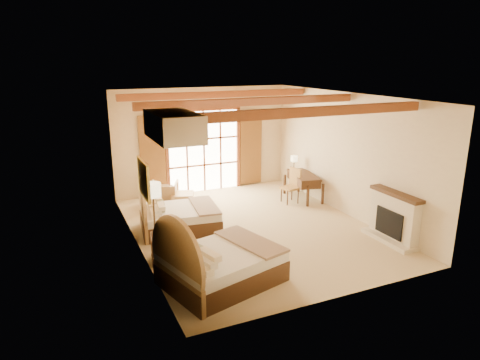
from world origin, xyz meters
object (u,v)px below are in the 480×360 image
bed_far (174,216)px  nightstand (163,248)px  armchair (164,194)px  bed_near (214,263)px  desk (303,186)px

bed_far → nightstand: (-0.66, -1.52, -0.07)m
bed_far → armchair: size_ratio=2.57×
bed_near → bed_far: bed_near is taller
bed_near → nightstand: size_ratio=4.12×
bed_near → nightstand: 1.41m
nightstand → armchair: 3.53m
bed_far → desk: size_ratio=1.32×
armchair → bed_far: bearing=106.2°
bed_near → bed_far: 2.78m
nightstand → desk: bearing=36.6°
bed_far → nightstand: size_ratio=3.38×
nightstand → desk: size_ratio=0.39×
bed_far → bed_near: bearing=-83.3°
bed_far → nightstand: bed_far is taller
bed_far → armchair: bearing=90.2°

